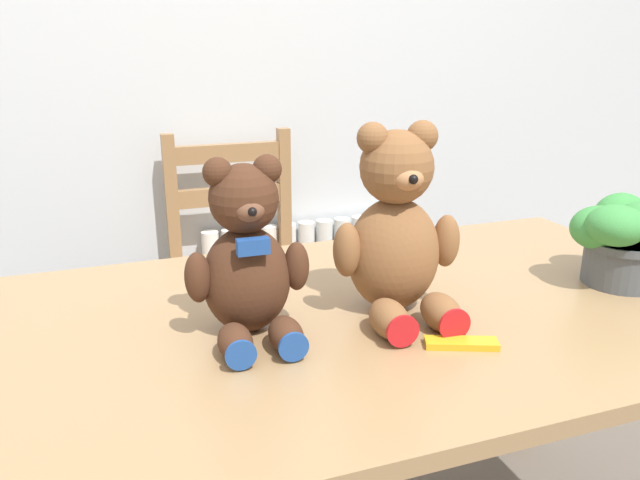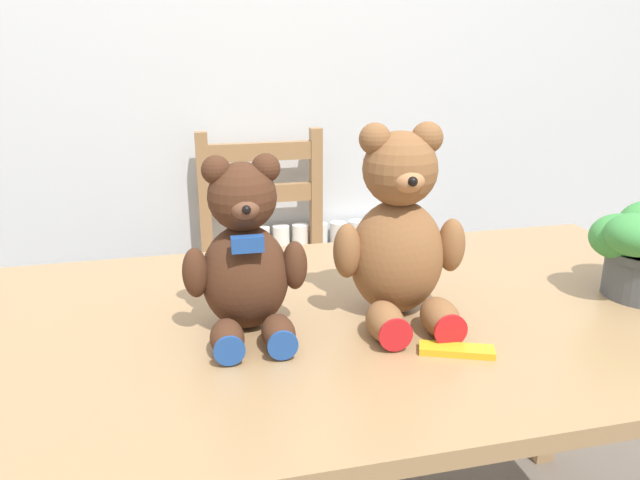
% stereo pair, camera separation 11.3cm
% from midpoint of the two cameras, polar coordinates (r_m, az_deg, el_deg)
% --- Properties ---
extents(wall_back, '(8.00, 0.04, 2.60)m').
position_cam_midpoint_polar(wall_back, '(2.19, -3.51, 19.33)').
color(wall_back, silver).
rests_on(wall_back, ground_plane).
extents(radiator, '(0.71, 0.10, 0.61)m').
position_cam_midpoint_polar(radiator, '(2.38, 2.14, -6.24)').
color(radiator, white).
rests_on(radiator, ground_plane).
extents(dining_table, '(1.53, 0.87, 0.74)m').
position_cam_midpoint_polar(dining_table, '(1.25, 6.61, -10.40)').
color(dining_table, '#9E7A51').
rests_on(dining_table, ground_plane).
extents(wooden_chair_behind, '(0.43, 0.45, 0.96)m').
position_cam_midpoint_polar(wooden_chair_behind, '(2.08, -3.01, -3.80)').
color(wooden_chair_behind, '#997047').
rests_on(wooden_chair_behind, ground_plane).
extents(teddy_bear_left, '(0.22, 0.22, 0.32)m').
position_cam_midpoint_polar(teddy_bear_left, '(1.09, -3.94, -1.67)').
color(teddy_bear_left, '#472819').
rests_on(teddy_bear_left, dining_table).
extents(teddy_bear_right, '(0.25, 0.26, 0.36)m').
position_cam_midpoint_polar(teddy_bear_right, '(1.16, 10.03, 0.35)').
color(teddy_bear_right, brown).
rests_on(teddy_bear_right, dining_table).
extents(chocolate_bar, '(0.13, 0.08, 0.01)m').
position_cam_midpoint_polar(chocolate_bar, '(1.09, 15.34, -9.76)').
color(chocolate_bar, gold).
rests_on(chocolate_bar, dining_table).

